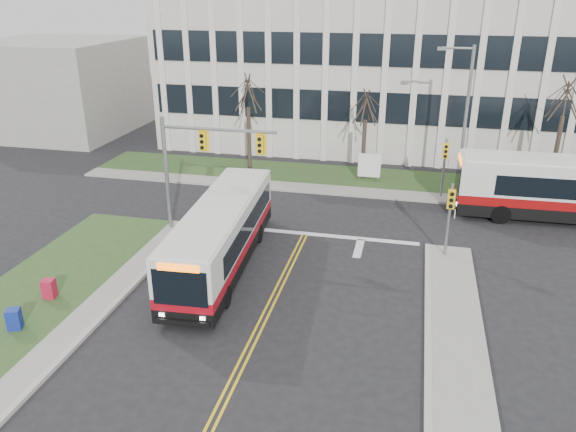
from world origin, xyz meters
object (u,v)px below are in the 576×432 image
Objects in this scene: streetlight at (463,114)px; directory_sign at (369,166)px; newspaper_box_blue at (14,320)px; newspaper_box_red at (49,290)px; bus_main at (222,236)px.

directory_sign is (-5.53, 1.30, -4.02)m from streetlight.
streetlight is 4.60× the size of directory_sign.
streetlight is 6.96m from directory_sign.
newspaper_box_blue is (-17.12, -19.49, -4.72)m from streetlight.
directory_sign is 21.84m from newspaper_box_red.
streetlight is at bearing -13.23° from directory_sign.
bus_main is at bearing 28.06° from newspaper_box_blue.
newspaper_box_red is (-11.70, -18.42, -0.70)m from directory_sign.
streetlight is 9.68× the size of newspaper_box_blue.
bus_main reaches higher than directory_sign.
directory_sign reaches higher than newspaper_box_red.
newspaper_box_blue is 2.37m from newspaper_box_red.
streetlight is 17.14m from bus_main.
bus_main is at bearing -131.72° from streetlight.
newspaper_box_red is (-17.23, -17.12, -4.72)m from streetlight.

